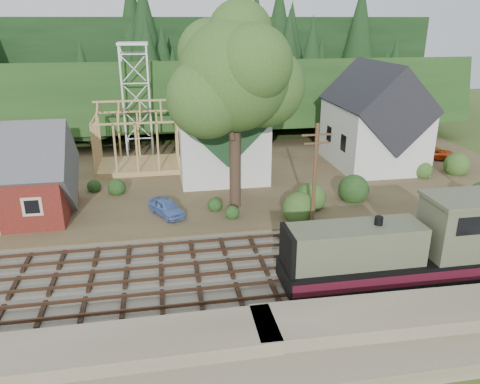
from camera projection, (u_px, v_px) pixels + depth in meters
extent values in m
plane|color=#384C1E|center=(230.00, 272.00, 29.07)|extent=(140.00, 140.00, 0.00)
cube|color=#7F7259|center=(259.00, 366.00, 21.23)|extent=(64.00, 5.00, 1.60)
cube|color=#726B5B|center=(230.00, 271.00, 29.05)|extent=(64.00, 11.00, 0.16)
cube|color=brown|center=(201.00, 178.00, 45.63)|extent=(64.00, 26.00, 0.30)
cube|color=#1E3F19|center=(185.00, 127.00, 67.82)|extent=(70.00, 28.96, 12.74)
cube|color=black|center=(179.00, 107.00, 82.58)|extent=(80.00, 20.00, 12.00)
cube|color=#5E1515|center=(2.00, 194.00, 35.82)|extent=(10.00, 7.00, 3.80)
cube|color=silver|center=(218.00, 139.00, 46.63)|extent=(8.00, 12.00, 6.40)
cube|color=#1A3A1D|center=(218.00, 107.00, 45.51)|extent=(8.40, 12.96, 8.40)
cube|color=silver|center=(227.00, 96.00, 39.28)|extent=(2.40, 2.40, 4.00)
cone|color=#1A3A1D|center=(227.00, 55.00, 38.13)|extent=(5.37, 5.37, 2.60)
cube|color=silver|center=(373.00, 135.00, 48.34)|extent=(8.00, 10.00, 6.40)
cube|color=black|center=(376.00, 104.00, 47.23)|extent=(8.40, 10.80, 8.40)
cube|color=tan|center=(139.00, 166.00, 48.19)|extent=(8.00, 6.00, 0.50)
cube|color=tan|center=(134.00, 101.00, 45.87)|extent=(8.00, 0.18, 0.18)
cube|color=silver|center=(123.00, 103.00, 50.20)|extent=(0.18, 0.18, 12.00)
cube|color=silver|center=(150.00, 102.00, 50.66)|extent=(0.18, 0.18, 12.00)
cube|color=silver|center=(125.00, 98.00, 52.78)|extent=(0.18, 0.18, 12.00)
cube|color=silver|center=(150.00, 98.00, 53.24)|extent=(0.18, 0.18, 12.00)
cube|color=silver|center=(132.00, 43.00, 49.62)|extent=(3.20, 3.20, 0.25)
cylinder|color=#38281E|center=(235.00, 159.00, 37.13)|extent=(0.90, 0.90, 8.00)
sphere|color=#375720|center=(235.00, 75.00, 34.86)|extent=(8.40, 8.40, 8.40)
sphere|color=#375720|center=(264.00, 86.00, 36.54)|extent=(6.40, 6.40, 6.40)
sphere|color=#375720|center=(207.00, 98.00, 34.28)|extent=(6.00, 6.00, 6.00)
cylinder|color=#4C331E|center=(314.00, 178.00, 33.63)|extent=(0.28, 0.28, 8.00)
cube|color=#4C331E|center=(317.00, 135.00, 32.51)|extent=(2.20, 0.12, 0.12)
cube|color=#4C331E|center=(317.00, 143.00, 32.72)|extent=(1.80, 0.12, 0.12)
cube|color=black|center=(389.00, 278.00, 27.68)|extent=(12.83, 2.67, 0.37)
cube|color=black|center=(390.00, 267.00, 27.42)|extent=(12.83, 3.10, 1.18)
cube|color=#55573F|center=(355.00, 244.00, 26.43)|extent=(7.70, 2.46, 2.24)
cube|color=#55573F|center=(459.00, 227.00, 27.28)|extent=(3.85, 2.99, 3.42)
cube|color=#55573F|center=(465.00, 198.00, 26.67)|extent=(4.06, 3.21, 0.21)
cube|color=black|center=(479.00, 226.00, 25.62)|extent=(2.57, 0.06, 1.07)
cube|color=#450E1C|center=(404.00, 281.00, 25.97)|extent=(12.83, 0.04, 0.75)
cube|color=#450E1C|center=(378.00, 255.00, 28.86)|extent=(12.83, 0.04, 0.75)
cylinder|color=black|center=(379.00, 223.00, 26.21)|extent=(0.47, 0.47, 0.75)
imported|color=#5F82CC|center=(167.00, 207.00, 36.51)|extent=(3.14, 4.14, 1.31)
imported|color=red|center=(435.00, 153.00, 51.23)|extent=(4.99, 4.13, 1.27)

